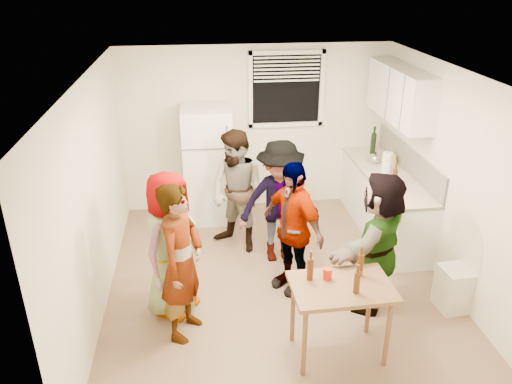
{
  "coord_description": "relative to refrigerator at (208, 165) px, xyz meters",
  "views": [
    {
      "loc": [
        -0.87,
        -4.94,
        3.52
      ],
      "look_at": [
        -0.24,
        0.19,
        1.15
      ],
      "focal_mm": 35.0,
      "sensor_mm": 36.0,
      "label": 1
    }
  ],
  "objects": [
    {
      "name": "room",
      "position": [
        0.75,
        -1.88,
        -0.85
      ],
      "size": [
        4.0,
        4.5,
        2.5
      ],
      "primitive_type": null,
      "color": "white",
      "rests_on": "ground"
    },
    {
      "name": "window",
      "position": [
        1.2,
        0.33,
        1.0
      ],
      "size": [
        1.12,
        0.1,
        1.06
      ],
      "primitive_type": null,
      "color": "white",
      "rests_on": "room"
    },
    {
      "name": "refrigerator",
      "position": [
        0.0,
        0.0,
        0.0
      ],
      "size": [
        0.7,
        0.7,
        1.7
      ],
      "primitive_type": "cube",
      "color": "white",
      "rests_on": "ground"
    },
    {
      "name": "counter_lower",
      "position": [
        2.45,
        -0.73,
        -0.42
      ],
      "size": [
        0.6,
        2.2,
        0.86
      ],
      "primitive_type": "cube",
      "color": "white",
      "rests_on": "ground"
    },
    {
      "name": "countertop",
      "position": [
        2.45,
        -0.73,
        0.03
      ],
      "size": [
        0.64,
        2.22,
        0.04
      ],
      "primitive_type": "cube",
      "color": "beige",
      "rests_on": "counter_lower"
    },
    {
      "name": "backsplash",
      "position": [
        2.74,
        -0.73,
        0.23
      ],
      "size": [
        0.03,
        2.2,
        0.36
      ],
      "primitive_type": "cube",
      "color": "#AAA59C",
      "rests_on": "countertop"
    },
    {
      "name": "upper_cabinets",
      "position": [
        2.58,
        -0.53,
        1.1
      ],
      "size": [
        0.34,
        1.6,
        0.7
      ],
      "primitive_type": "cube",
      "color": "white",
      "rests_on": "room"
    },
    {
      "name": "kettle",
      "position": [
        2.4,
        -0.35,
        0.05
      ],
      "size": [
        0.27,
        0.25,
        0.18
      ],
      "primitive_type": null,
      "rotation": [
        0.0,
        0.0,
        0.38
      ],
      "color": "silver",
      "rests_on": "countertop"
    },
    {
      "name": "paper_towel",
      "position": [
        2.43,
        -0.72,
        0.05
      ],
      "size": [
        0.13,
        0.13,
        0.29
      ],
      "primitive_type": "cylinder",
      "color": "white",
      "rests_on": "countertop"
    },
    {
      "name": "wine_bottle",
      "position": [
        2.5,
        0.05,
        0.05
      ],
      "size": [
        0.08,
        0.08,
        0.31
      ],
      "primitive_type": "cylinder",
      "color": "black",
      "rests_on": "countertop"
    },
    {
      "name": "beer_bottle_counter",
      "position": [
        2.35,
        -1.22,
        0.05
      ],
      "size": [
        0.06,
        0.06,
        0.24
      ],
      "primitive_type": "cylinder",
      "color": "#47230C",
      "rests_on": "countertop"
    },
    {
      "name": "blue_cup",
      "position": [
        2.29,
        -1.35,
        0.05
      ],
      "size": [
        0.1,
        0.1,
        0.13
      ],
      "primitive_type": "cylinder",
      "color": "#2C1DD6",
      "rests_on": "countertop"
    },
    {
      "name": "picture_frame",
      "position": [
        2.67,
        -0.37,
        0.12
      ],
      "size": [
        0.02,
        0.17,
        0.14
      ],
      "primitive_type": "cube",
      "color": "#F5CD59",
      "rests_on": "countertop"
    },
    {
      "name": "trash_bin",
      "position": [
        2.62,
        -2.55,
        -0.6
      ],
      "size": [
        0.37,
        0.37,
        0.5
      ],
      "primitive_type": "cube",
      "rotation": [
        0.0,
        0.0,
        0.09
      ],
      "color": "silver",
      "rests_on": "ground"
    },
    {
      "name": "serving_table",
      "position": [
        1.14,
        -3.09,
        -0.85
      ],
      "size": [
        0.96,
        0.66,
        0.8
      ],
      "primitive_type": null,
      "rotation": [
        0.0,
        0.0,
        0.03
      ],
      "color": "brown",
      "rests_on": "ground"
    },
    {
      "name": "beer_bottle_table",
      "position": [
        1.24,
        -3.22,
        -0.05
      ],
      "size": [
        0.06,
        0.06,
        0.22
      ],
      "primitive_type": "cylinder",
      "color": "#47230C",
      "rests_on": "serving_table"
    },
    {
      "name": "red_cup",
      "position": [
        1.03,
        -2.97,
        -0.05
      ],
      "size": [
        0.08,
        0.08,
        0.11
      ],
      "primitive_type": "cylinder",
      "color": "red",
      "rests_on": "serving_table"
    },
    {
      "name": "guest_grey",
      "position": [
        -0.47,
        -2.19,
        -0.85
      ],
      "size": [
        1.82,
        1.54,
        0.52
      ],
      "primitive_type": "imported",
      "rotation": [
        0.0,
        0.0,
        1.02
      ],
      "color": "gray",
      "rests_on": "ground"
    },
    {
      "name": "guest_stripe",
      "position": [
        -0.34,
        -2.59,
        -0.85
      ],
      "size": [
        1.79,
        1.27,
        0.4
      ],
      "primitive_type": "imported",
      "rotation": [
        0.0,
        0.0,
        1.14
      ],
      "color": "#141933",
      "rests_on": "ground"
    },
    {
      "name": "guest_back_left",
      "position": [
        0.36,
        -0.95,
        -0.85
      ],
      "size": [
        1.7,
        1.75,
        0.62
      ],
      "primitive_type": "imported",
      "rotation": [
        0.0,
        0.0,
        -0.74
      ],
      "color": "brown",
      "rests_on": "ground"
    },
    {
      "name": "guest_back_right",
      "position": [
        0.85,
        -1.28,
        -0.85
      ],
      "size": [
        1.17,
        1.69,
        0.6
      ],
      "primitive_type": "imported",
      "rotation": [
        0.0,
        0.0,
        0.08
      ],
      "color": "#38383C",
      "rests_on": "ground"
    },
    {
      "name": "guest_black",
      "position": [
        0.89,
        -1.94,
        -0.85
      ],
      "size": [
        1.85,
        1.64,
        0.39
      ],
      "primitive_type": "imported",
      "rotation": [
        0.0,
        0.0,
        -1.01
      ],
      "color": "black",
      "rests_on": "ground"
    },
    {
      "name": "guest_orange",
      "position": [
        1.76,
        -2.37,
        -0.85
      ],
      "size": [
        2.19,
        2.18,
        0.47
      ],
      "primitive_type": "imported",
      "rotation": [
        0.0,
        0.0,
        3.95
      ],
      "color": "#DD714D",
      "rests_on": "ground"
    }
  ]
}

